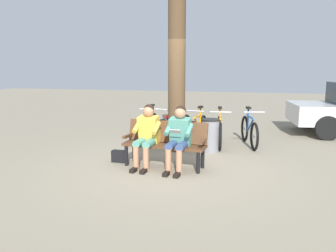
{
  "coord_description": "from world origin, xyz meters",
  "views": [
    {
      "loc": [
        -1.47,
        6.16,
        1.9
      ],
      "look_at": [
        0.16,
        -0.11,
        0.75
      ],
      "focal_mm": 35.52,
      "sensor_mm": 36.0,
      "label": 1
    }
  ],
  "objects_px": {
    "person_reading": "(179,135)",
    "bicycle_silver": "(152,127)",
    "tree_trunk": "(177,60)",
    "litter_bin": "(210,135)",
    "bench": "(165,140)",
    "bicycle_purple": "(220,131)",
    "bicycle_orange": "(198,130)",
    "bicycle_green": "(174,128)",
    "bicycle_blue": "(249,131)",
    "handbag": "(119,156)",
    "person_companion": "(147,133)"
  },
  "relations": [
    {
      "from": "person_reading",
      "to": "bicycle_silver",
      "type": "relative_size",
      "value": 0.72
    },
    {
      "from": "tree_trunk",
      "to": "litter_bin",
      "type": "distance_m",
      "value": 1.84
    },
    {
      "from": "bicycle_silver",
      "to": "bench",
      "type": "bearing_deg",
      "value": 14.72
    },
    {
      "from": "bicycle_purple",
      "to": "bicycle_orange",
      "type": "bearing_deg",
      "value": -100.62
    },
    {
      "from": "person_reading",
      "to": "bicycle_silver",
      "type": "bearing_deg",
      "value": -56.61
    },
    {
      "from": "bench",
      "to": "bicycle_green",
      "type": "height_order",
      "value": "bicycle_green"
    },
    {
      "from": "bicycle_blue",
      "to": "litter_bin",
      "type": "bearing_deg",
      "value": -59.08
    },
    {
      "from": "handbag",
      "to": "bicycle_purple",
      "type": "relative_size",
      "value": 0.18
    },
    {
      "from": "person_reading",
      "to": "bicycle_orange",
      "type": "bearing_deg",
      "value": -84.98
    },
    {
      "from": "person_companion",
      "to": "bicycle_orange",
      "type": "xyz_separation_m",
      "value": [
        -0.64,
        -2.16,
        -0.3
      ]
    },
    {
      "from": "tree_trunk",
      "to": "bicycle_green",
      "type": "distance_m",
      "value": 1.89
    },
    {
      "from": "bicycle_green",
      "to": "bicycle_orange",
      "type": "bearing_deg",
      "value": 108.71
    },
    {
      "from": "person_companion",
      "to": "tree_trunk",
      "type": "distance_m",
      "value": 1.98
    },
    {
      "from": "litter_bin",
      "to": "person_reading",
      "type": "bearing_deg",
      "value": 75.53
    },
    {
      "from": "bicycle_orange",
      "to": "bicycle_silver",
      "type": "bearing_deg",
      "value": -88.09
    },
    {
      "from": "person_reading",
      "to": "tree_trunk",
      "type": "bearing_deg",
      "value": -70.28
    },
    {
      "from": "bicycle_orange",
      "to": "bicycle_green",
      "type": "distance_m",
      "value": 0.64
    },
    {
      "from": "bicycle_green",
      "to": "bicycle_silver",
      "type": "height_order",
      "value": "same"
    },
    {
      "from": "bicycle_blue",
      "to": "bicycle_purple",
      "type": "height_order",
      "value": "same"
    },
    {
      "from": "litter_bin",
      "to": "bicycle_orange",
      "type": "distance_m",
      "value": 0.8
    },
    {
      "from": "litter_bin",
      "to": "bicycle_green",
      "type": "height_order",
      "value": "bicycle_green"
    },
    {
      "from": "person_reading",
      "to": "handbag",
      "type": "height_order",
      "value": "person_reading"
    },
    {
      "from": "litter_bin",
      "to": "bicycle_blue",
      "type": "xyz_separation_m",
      "value": [
        -0.84,
        -0.84,
        -0.02
      ]
    },
    {
      "from": "person_companion",
      "to": "bench",
      "type": "bearing_deg",
      "value": -152.75
    },
    {
      "from": "bench",
      "to": "bicycle_orange",
      "type": "height_order",
      "value": "bicycle_orange"
    },
    {
      "from": "bicycle_purple",
      "to": "bicycle_silver",
      "type": "height_order",
      "value": "same"
    },
    {
      "from": "handbag",
      "to": "bicycle_green",
      "type": "xyz_separation_m",
      "value": [
        -0.64,
        -2.07,
        0.24
      ]
    },
    {
      "from": "person_reading",
      "to": "bicycle_orange",
      "type": "height_order",
      "value": "person_reading"
    },
    {
      "from": "handbag",
      "to": "bicycle_silver",
      "type": "bearing_deg",
      "value": -90.93
    },
    {
      "from": "person_companion",
      "to": "litter_bin",
      "type": "distance_m",
      "value": 1.81
    },
    {
      "from": "handbag",
      "to": "bicycle_green",
      "type": "bearing_deg",
      "value": -107.16
    },
    {
      "from": "bicycle_blue",
      "to": "bicycle_silver",
      "type": "xyz_separation_m",
      "value": [
        2.48,
        0.07,
        0.0
      ]
    },
    {
      "from": "litter_bin",
      "to": "bicycle_silver",
      "type": "distance_m",
      "value": 1.81
    },
    {
      "from": "person_companion",
      "to": "bicycle_silver",
      "type": "xyz_separation_m",
      "value": [
        0.61,
        -2.24,
        -0.3
      ]
    },
    {
      "from": "person_companion",
      "to": "bicycle_orange",
      "type": "distance_m",
      "value": 2.28
    },
    {
      "from": "bicycle_orange",
      "to": "bicycle_silver",
      "type": "height_order",
      "value": "same"
    },
    {
      "from": "bench",
      "to": "person_companion",
      "type": "distance_m",
      "value": 0.39
    },
    {
      "from": "person_companion",
      "to": "person_reading",
      "type": "bearing_deg",
      "value": 179.95
    },
    {
      "from": "person_companion",
      "to": "litter_bin",
      "type": "bearing_deg",
      "value": -120.13
    },
    {
      "from": "person_reading",
      "to": "bicycle_purple",
      "type": "relative_size",
      "value": 0.72
    },
    {
      "from": "bench",
      "to": "bicycle_green",
      "type": "bearing_deg",
      "value": -75.91
    },
    {
      "from": "bicycle_blue",
      "to": "bicycle_purple",
      "type": "bearing_deg",
      "value": -90.18
    },
    {
      "from": "handbag",
      "to": "bicycle_purple",
      "type": "height_order",
      "value": "bicycle_purple"
    },
    {
      "from": "person_companion",
      "to": "litter_bin",
      "type": "relative_size",
      "value": 1.6
    },
    {
      "from": "litter_bin",
      "to": "bicycle_orange",
      "type": "bearing_deg",
      "value": -60.66
    },
    {
      "from": "litter_bin",
      "to": "bicycle_blue",
      "type": "relative_size",
      "value": 0.46
    },
    {
      "from": "litter_bin",
      "to": "bicycle_blue",
      "type": "bearing_deg",
      "value": -135.06
    },
    {
      "from": "bicycle_blue",
      "to": "handbag",
      "type": "bearing_deg",
      "value": -63.24
    },
    {
      "from": "bicycle_orange",
      "to": "bicycle_green",
      "type": "xyz_separation_m",
      "value": [
        0.64,
        -0.04,
        0.0
      ]
    },
    {
      "from": "person_companion",
      "to": "tree_trunk",
      "type": "height_order",
      "value": "tree_trunk"
    }
  ]
}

